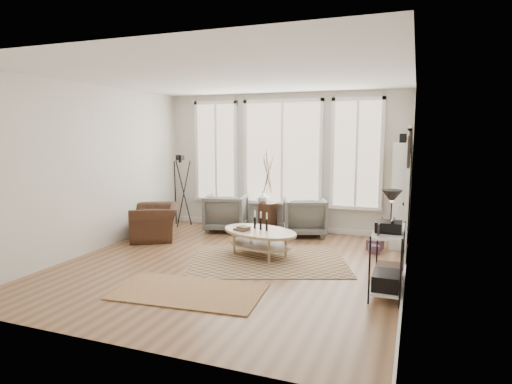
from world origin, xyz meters
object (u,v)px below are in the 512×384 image
at_px(bookcase, 401,194).
at_px(low_shelf, 388,253).
at_px(coffee_table, 259,236).
at_px(accent_chair, 155,222).
at_px(armchair_left, 226,212).
at_px(armchair_right, 304,216).
at_px(side_table, 268,193).

height_order(bookcase, low_shelf, bookcase).
relative_size(coffee_table, accent_chair, 1.59).
height_order(coffee_table, armchair_left, armchair_left).
distance_m(coffee_table, armchair_left, 2.02).
distance_m(low_shelf, coffee_table, 2.35).
height_order(low_shelf, armchair_left, low_shelf).
relative_size(armchair_left, armchair_right, 1.01).
bearing_deg(armchair_right, armchair_left, -13.74).
bearing_deg(low_shelf, coffee_table, 156.22).
distance_m(armchair_left, armchair_right, 1.67).
xyz_separation_m(coffee_table, side_table, (-0.47, 1.80, 0.48)).
bearing_deg(side_table, armchair_left, -162.56).
relative_size(low_shelf, accent_chair, 1.28).
bearing_deg(bookcase, accent_chair, -165.45).
xyz_separation_m(armchair_left, accent_chair, (-1.02, -1.13, -0.06)).
bearing_deg(armchair_left, bookcase, 167.74).
relative_size(side_table, accent_chair, 1.68).
bearing_deg(armchair_left, accent_chair, 35.19).
relative_size(coffee_table, armchair_left, 1.89).
height_order(low_shelf, accent_chair, low_shelf).
bearing_deg(armchair_left, side_table, -175.48).
distance_m(low_shelf, armchair_right, 3.21).
xyz_separation_m(bookcase, low_shelf, (-0.06, -2.52, -0.44)).
xyz_separation_m(bookcase, accent_chair, (-4.53, -1.18, -0.62)).
relative_size(bookcase, armchair_left, 2.40).
bearing_deg(coffee_table, side_table, 104.53).
relative_size(bookcase, low_shelf, 1.58).
distance_m(coffee_table, armchair_right, 1.75).
height_order(bookcase, accent_chair, bookcase).
xyz_separation_m(coffee_table, armchair_right, (0.35, 1.72, 0.04)).
bearing_deg(low_shelf, side_table, 133.54).
height_order(low_shelf, armchair_right, low_shelf).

